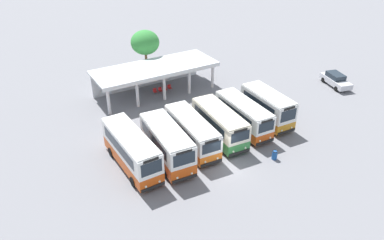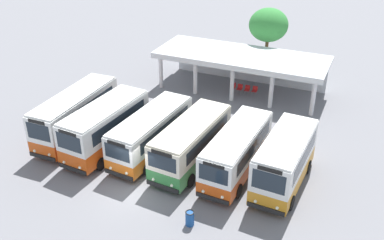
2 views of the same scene
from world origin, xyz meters
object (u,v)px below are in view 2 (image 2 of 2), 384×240
at_px(city_bus_nearest_orange, 76,113).
at_px(city_bus_middle_cream, 151,132).
at_px(waiting_chair_end_by_column, 233,86).
at_px(city_bus_far_end_green, 285,160).
at_px(city_bus_fifth_blue, 237,151).
at_px(waiting_chair_fourth_seat, 255,90).
at_px(litter_bin_apron, 190,218).
at_px(waiting_chair_middle_seat, 247,89).
at_px(city_bus_fourth_amber, 191,142).
at_px(waiting_chair_second_from_end, 240,88).
at_px(city_bus_second_in_row, 106,126).

relative_size(city_bus_nearest_orange, city_bus_middle_cream, 1.03).
height_order(city_bus_nearest_orange, waiting_chair_end_by_column, city_bus_nearest_orange).
relative_size(city_bus_far_end_green, waiting_chair_end_by_column, 7.79).
relative_size(city_bus_nearest_orange, city_bus_far_end_green, 1.20).
height_order(city_bus_fifth_blue, waiting_chair_fourth_seat, city_bus_fifth_blue).
xyz_separation_m(city_bus_middle_cream, litter_bin_apron, (5.37, -5.60, -1.20)).
bearing_deg(waiting_chair_fourth_seat, waiting_chair_middle_seat, -173.95).
height_order(city_bus_middle_cream, city_bus_fourth_amber, city_bus_fourth_amber).
bearing_deg(city_bus_fifth_blue, city_bus_middle_cream, -179.48).
xyz_separation_m(city_bus_fourth_amber, city_bus_far_end_green, (6.08, 0.11, 0.14)).
bearing_deg(litter_bin_apron, city_bus_fifth_blue, 82.79).
relative_size(city_bus_fifth_blue, waiting_chair_end_by_column, 8.76).
bearing_deg(waiting_chair_second_from_end, city_bus_far_end_green, -60.53).
distance_m(city_bus_far_end_green, litter_bin_apron, 6.87).
distance_m(city_bus_far_end_green, waiting_chair_middle_seat, 13.30).
relative_size(city_bus_nearest_orange, waiting_chair_second_from_end, 9.38).
height_order(city_bus_fourth_amber, waiting_chair_end_by_column, city_bus_fourth_amber).
relative_size(city_bus_second_in_row, waiting_chair_middle_seat, 8.61).
xyz_separation_m(city_bus_fourth_amber, waiting_chair_fourth_seat, (0.77, 11.99, -1.19)).
height_order(city_bus_nearest_orange, city_bus_fourth_amber, city_bus_nearest_orange).
bearing_deg(waiting_chair_middle_seat, waiting_chair_second_from_end, -175.24).
bearing_deg(waiting_chair_end_by_column, city_bus_nearest_orange, -123.51).
bearing_deg(city_bus_nearest_orange, waiting_chair_second_from_end, 54.13).
distance_m(city_bus_fifth_blue, city_bus_far_end_green, 3.05).
bearing_deg(city_bus_far_end_green, waiting_chair_end_by_column, 121.68).
height_order(waiting_chair_second_from_end, litter_bin_apron, litter_bin_apron).
height_order(waiting_chair_second_from_end, waiting_chair_fourth_seat, same).
bearing_deg(waiting_chair_second_from_end, city_bus_second_in_row, -113.72).
distance_m(city_bus_second_in_row, waiting_chair_end_by_column, 13.64).
xyz_separation_m(city_bus_middle_cream, city_bus_far_end_green, (9.13, -0.03, 0.19)).
relative_size(city_bus_middle_cream, waiting_chair_fourth_seat, 9.09).
height_order(waiting_chair_middle_seat, waiting_chair_fourth_seat, same).
relative_size(city_bus_second_in_row, waiting_chair_fourth_seat, 8.61).
bearing_deg(city_bus_fifth_blue, city_bus_far_end_green, -1.55).
relative_size(city_bus_middle_cream, city_bus_far_end_green, 1.17).
distance_m(city_bus_fifth_blue, waiting_chair_second_from_end, 12.26).
height_order(city_bus_far_end_green, waiting_chair_second_from_end, city_bus_far_end_green).
height_order(city_bus_nearest_orange, waiting_chair_second_from_end, city_bus_nearest_orange).
bearing_deg(city_bus_second_in_row, waiting_chair_fourth_seat, 61.65).
height_order(waiting_chair_fourth_seat, litter_bin_apron, litter_bin_apron).
distance_m(city_bus_nearest_orange, city_bus_second_in_row, 3.13).
xyz_separation_m(city_bus_second_in_row, waiting_chair_second_from_end, (5.53, 12.58, -1.34)).
bearing_deg(city_bus_nearest_orange, city_bus_fifth_blue, 0.86).
bearing_deg(city_bus_fifth_blue, city_bus_nearest_orange, -179.14).
relative_size(city_bus_nearest_orange, city_bus_fifth_blue, 1.07).
bearing_deg(city_bus_middle_cream, waiting_chair_middle_seat, 75.02).
height_order(city_bus_nearest_orange, city_bus_second_in_row, city_bus_second_in_row).
bearing_deg(city_bus_second_in_row, city_bus_fourth_amber, 6.77).
distance_m(city_bus_fourth_amber, waiting_chair_end_by_column, 12.07).
distance_m(city_bus_nearest_orange, waiting_chair_second_from_end, 14.68).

